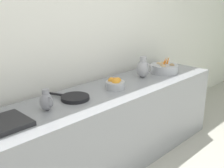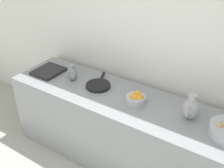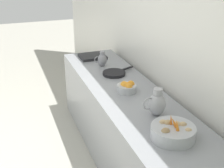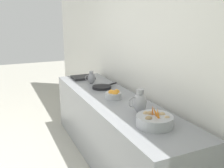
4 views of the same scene
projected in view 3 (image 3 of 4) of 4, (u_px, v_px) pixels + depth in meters
name	position (u px, v px, depth m)	size (l,w,h in m)	color
tile_wall_left	(201.00, 39.00, 2.56)	(0.10, 9.15, 3.00)	white
prep_counter	(126.00, 127.00, 3.27)	(0.71, 2.88, 0.86)	gray
vegetable_colander	(173.00, 132.00, 2.28)	(0.34, 0.34, 0.21)	#ADAFB5
orange_bowl	(127.00, 87.00, 3.05)	(0.20, 0.20, 0.12)	#ADAFB5
metal_pitcher_tall	(157.00, 103.00, 2.59)	(0.21, 0.15, 0.25)	#A3A3A8
metal_pitcher_short	(102.00, 60.00, 3.76)	(0.16, 0.11, 0.19)	gray
counter_sink_basin	(92.00, 56.00, 4.09)	(0.34, 0.30, 0.04)	#232326
skillet_on_counter	(114.00, 73.00, 3.51)	(0.43, 0.27, 0.03)	black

